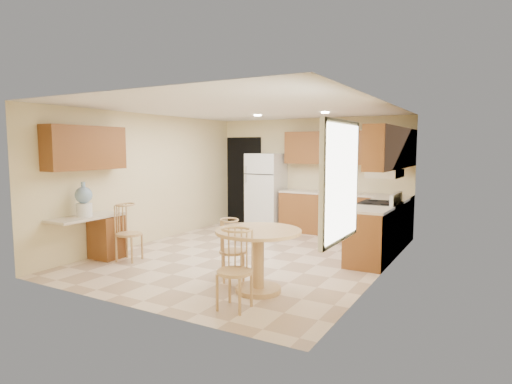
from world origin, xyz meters
The scene contains 30 objects.
floor centered at (0.00, 0.00, 0.00)m, with size 5.50×5.50×0.00m, color beige.
ceiling centered at (0.00, 0.00, 2.50)m, with size 4.50×5.50×0.02m, color white.
wall_back centered at (0.00, 2.75, 1.25)m, with size 4.50×0.02×2.50m, color beige.
wall_front centered at (0.00, -2.75, 1.25)m, with size 4.50×0.02×2.50m, color beige.
wall_left centered at (-2.25, 0.00, 1.25)m, with size 0.02×5.50×2.50m, color beige.
wall_right centered at (2.25, 0.00, 1.25)m, with size 0.02×5.50×2.50m, color beige.
doorway centered at (-1.75, 2.73, 1.05)m, with size 0.90×0.02×2.10m, color black.
base_cab_back centered at (0.88, 2.45, 0.43)m, with size 2.75×0.60×0.87m, color brown.
counter_back centered at (0.88, 2.45, 0.89)m, with size 2.75×0.63×0.04m, color beige.
base_cab_right_a centered at (1.95, 1.85, 0.43)m, with size 0.60×0.59×0.87m, color brown.
counter_right_a centered at (1.95, 1.85, 0.89)m, with size 0.63×0.59×0.04m, color beige.
base_cab_right_b centered at (1.95, 0.40, 0.43)m, with size 0.60×0.80×0.87m, color brown.
counter_right_b centered at (1.95, 0.40, 0.89)m, with size 0.63×0.80×0.04m, color beige.
upper_cab_back centered at (0.88, 2.58, 1.85)m, with size 2.75×0.33×0.70m, color brown.
upper_cab_right centered at (2.08, 1.21, 1.85)m, with size 0.33×2.42×0.70m, color brown.
upper_cab_left centered at (-2.08, -1.60, 1.85)m, with size 0.33×1.40×0.70m, color brown.
sink centered at (0.85, 2.45, 0.91)m, with size 0.78×0.44×0.01m, color silver.
range_hood centered at (2.00, 1.18, 1.42)m, with size 0.50×0.76×0.14m, color silver.
desk_pedestal centered at (-2.00, -1.32, 0.36)m, with size 0.48×0.42×0.72m, color brown.
desk_top centered at (-2.00, -1.70, 0.75)m, with size 0.50×1.20×0.04m, color beige.
window centered at (2.23, -1.85, 1.50)m, with size 0.06×1.12×1.30m.
can_light_a centered at (-0.50, 1.20, 2.48)m, with size 0.14×0.14×0.02m, color white.
can_light_b centered at (0.90, 1.20, 2.48)m, with size 0.14×0.14×0.02m, color white.
refrigerator centered at (-0.95, 2.40, 0.86)m, with size 0.76×0.74×1.72m.
stove centered at (1.92, 1.18, 0.47)m, with size 0.65×0.76×1.09m.
dining_table centered at (1.05, -1.54, 0.53)m, with size 1.10×1.10×0.82m.
chair_table_a centered at (0.50, -1.37, 0.52)m, with size 0.38×0.48×0.86m.
chair_table_b centered at (1.10, -2.28, 0.56)m, with size 0.41×0.41×0.92m.
chair_desk centered at (-1.55, -1.34, 0.57)m, with size 0.41×0.53×0.93m.
water_crock centered at (-2.00, -1.74, 1.02)m, with size 0.26×0.26×0.55m.
Camera 1 is at (3.67, -6.22, 1.86)m, focal length 30.00 mm.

